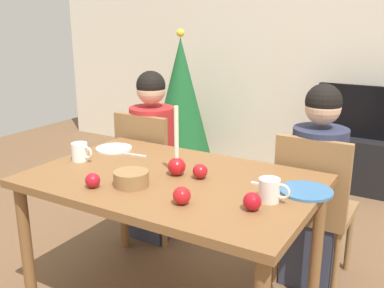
# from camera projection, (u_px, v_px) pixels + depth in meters

# --- Properties ---
(back_wall) EXTENTS (6.40, 0.10, 2.60)m
(back_wall) POSITION_uv_depth(u_px,v_px,m) (321.00, 40.00, 4.14)
(back_wall) COLOR beige
(back_wall) RESTS_ON ground
(dining_table) EXTENTS (1.40, 0.90, 0.75)m
(dining_table) POSITION_uv_depth(u_px,v_px,m) (172.00, 193.00, 2.17)
(dining_table) COLOR brown
(dining_table) RESTS_ON ground
(chair_left) EXTENTS (0.40, 0.40, 0.90)m
(chair_left) POSITION_uv_depth(u_px,v_px,m) (150.00, 168.00, 3.00)
(chair_left) COLOR olive
(chair_left) RESTS_ON ground
(chair_right) EXTENTS (0.40, 0.40, 0.90)m
(chair_right) POSITION_uv_depth(u_px,v_px,m) (314.00, 202.00, 2.45)
(chair_right) COLOR olive
(chair_right) RESTS_ON ground
(person_left_child) EXTENTS (0.30, 0.30, 1.17)m
(person_left_child) POSITION_uv_depth(u_px,v_px,m) (153.00, 159.00, 3.01)
(person_left_child) COLOR #33384C
(person_left_child) RESTS_ON ground
(person_right_child) EXTENTS (0.30, 0.30, 1.17)m
(person_right_child) POSITION_uv_depth(u_px,v_px,m) (316.00, 190.00, 2.46)
(person_right_child) COLOR #33384C
(person_right_child) RESTS_ON ground
(tv_stand) EXTENTS (0.64, 0.40, 0.48)m
(tv_stand) POSITION_uv_depth(u_px,v_px,m) (357.00, 163.00, 3.95)
(tv_stand) COLOR black
(tv_stand) RESTS_ON ground
(tv) EXTENTS (0.79, 0.05, 0.46)m
(tv) POSITION_uv_depth(u_px,v_px,m) (363.00, 112.00, 3.82)
(tv) COLOR black
(tv) RESTS_ON tv_stand
(christmas_tree) EXTENTS (0.61, 0.61, 1.40)m
(christmas_tree) POSITION_uv_depth(u_px,v_px,m) (181.00, 97.00, 4.39)
(christmas_tree) COLOR brown
(christmas_tree) RESTS_ON ground
(candle_centerpiece) EXTENTS (0.09, 0.09, 0.35)m
(candle_centerpiece) POSITION_uv_depth(u_px,v_px,m) (177.00, 162.00, 2.16)
(candle_centerpiece) COLOR red
(candle_centerpiece) RESTS_ON dining_table
(plate_left) EXTENTS (0.21, 0.21, 0.01)m
(plate_left) POSITION_uv_depth(u_px,v_px,m) (114.00, 148.00, 2.60)
(plate_left) COLOR silver
(plate_left) RESTS_ON dining_table
(plate_right) EXTENTS (0.24, 0.24, 0.01)m
(plate_right) POSITION_uv_depth(u_px,v_px,m) (306.00, 191.00, 1.96)
(plate_right) COLOR teal
(plate_right) RESTS_ON dining_table
(mug_left) EXTENTS (0.13, 0.09, 0.10)m
(mug_left) POSITION_uv_depth(u_px,v_px,m) (80.00, 152.00, 2.38)
(mug_left) COLOR white
(mug_left) RESTS_ON dining_table
(mug_right) EXTENTS (0.14, 0.09, 0.10)m
(mug_right) POSITION_uv_depth(u_px,v_px,m) (270.00, 190.00, 1.85)
(mug_right) COLOR silver
(mug_right) RESTS_ON dining_table
(fork_left) EXTENTS (0.18, 0.03, 0.01)m
(fork_left) POSITION_uv_depth(u_px,v_px,m) (132.00, 154.00, 2.49)
(fork_left) COLOR silver
(fork_left) RESTS_ON dining_table
(fork_right) EXTENTS (0.18, 0.02, 0.01)m
(fork_right) POSITION_uv_depth(u_px,v_px,m) (270.00, 186.00, 2.03)
(fork_right) COLOR silver
(fork_right) RESTS_ON dining_table
(bowl_walnuts) EXTENTS (0.16, 0.16, 0.07)m
(bowl_walnuts) POSITION_uv_depth(u_px,v_px,m) (131.00, 179.00, 2.03)
(bowl_walnuts) COLOR olive
(bowl_walnuts) RESTS_ON dining_table
(apple_near_candle) EXTENTS (0.07, 0.07, 0.07)m
(apple_near_candle) POSITION_uv_depth(u_px,v_px,m) (93.00, 180.00, 2.01)
(apple_near_candle) COLOR #AE1421
(apple_near_candle) RESTS_ON dining_table
(apple_by_left_plate) EXTENTS (0.07, 0.07, 0.07)m
(apple_by_left_plate) POSITION_uv_depth(u_px,v_px,m) (200.00, 171.00, 2.12)
(apple_by_left_plate) COLOR #AC151A
(apple_by_left_plate) RESTS_ON dining_table
(apple_by_right_mug) EXTENTS (0.08, 0.08, 0.08)m
(apple_by_right_mug) POSITION_uv_depth(u_px,v_px,m) (252.00, 201.00, 1.77)
(apple_by_right_mug) COLOR #AA101A
(apple_by_right_mug) RESTS_ON dining_table
(apple_far_edge) EXTENTS (0.08, 0.08, 0.08)m
(apple_far_edge) POSITION_uv_depth(u_px,v_px,m) (182.00, 196.00, 1.83)
(apple_far_edge) COLOR red
(apple_far_edge) RESTS_ON dining_table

